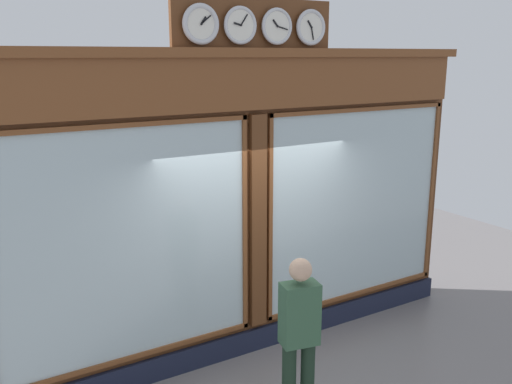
{
  "coord_description": "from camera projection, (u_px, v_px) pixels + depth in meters",
  "views": [
    {
      "loc": [
        3.25,
        5.33,
        3.54
      ],
      "look_at": [
        0.0,
        0.0,
        1.99
      ],
      "focal_mm": 39.12,
      "sensor_mm": 36.0,
      "label": 1
    }
  ],
  "objects": [
    {
      "name": "shop_facade",
      "position": [
        250.0,
        203.0,
        6.58
      ],
      "size": [
        6.21,
        0.42,
        4.13
      ],
      "color": "#5B3319",
      "rests_on": "ground_plane"
    },
    {
      "name": "pedestrian",
      "position": [
        299.0,
        333.0,
        5.37
      ],
      "size": [
        0.4,
        0.29,
        1.69
      ],
      "color": "#1C2F21",
      "rests_on": "ground_plane"
    }
  ]
}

